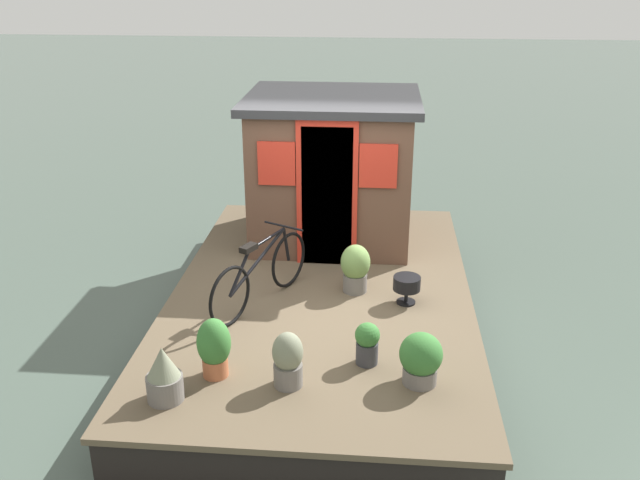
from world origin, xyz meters
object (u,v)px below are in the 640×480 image
(bicycle, at_px, (261,274))
(potted_plant_basil, at_px, (367,342))
(potted_plant_rosemary, at_px, (288,360))
(charcoal_grill, at_px, (407,285))
(houseboat_cabin, at_px, (332,168))
(potted_plant_lavender, at_px, (421,358))
(potted_plant_sage, at_px, (355,267))
(potted_plant_thyme, at_px, (164,375))
(potted_plant_mint, at_px, (214,347))

(bicycle, distance_m, potted_plant_basil, 1.58)
(potted_plant_rosemary, bearing_deg, bicycle, 18.02)
(charcoal_grill, bearing_deg, houseboat_cabin, 27.10)
(bicycle, xyz_separation_m, potted_plant_rosemary, (-1.48, -0.48, -0.10))
(bicycle, height_order, potted_plant_basil, bicycle)
(houseboat_cabin, bearing_deg, bicycle, 162.78)
(potted_plant_rosemary, height_order, charcoal_grill, potted_plant_rosemary)
(potted_plant_lavender, height_order, charcoal_grill, potted_plant_lavender)
(houseboat_cabin, relative_size, potted_plant_lavender, 4.48)
(potted_plant_basil, relative_size, potted_plant_sage, 0.74)
(potted_plant_lavender, xyz_separation_m, potted_plant_rosemary, (-0.14, 1.15, 0.01))
(potted_plant_lavender, height_order, potted_plant_sage, potted_plant_sage)
(houseboat_cabin, xyz_separation_m, potted_plant_sage, (-1.59, -0.37, -0.66))
(houseboat_cabin, relative_size, bicycle, 1.42)
(potted_plant_thyme, bearing_deg, charcoal_grill, -47.04)
(houseboat_cabin, distance_m, bicycle, 2.17)
(potted_plant_mint, distance_m, potted_plant_lavender, 1.82)
(potted_plant_mint, bearing_deg, potted_plant_basil, -76.67)
(potted_plant_thyme, bearing_deg, bicycle, -16.54)
(potted_plant_mint, relative_size, potted_plant_basil, 1.38)
(potted_plant_lavender, relative_size, potted_plant_basil, 1.18)
(houseboat_cabin, height_order, potted_plant_sage, houseboat_cabin)
(potted_plant_basil, bearing_deg, houseboat_cabin, 10.04)
(houseboat_cabin, bearing_deg, potted_plant_basil, -169.96)
(potted_plant_sage, distance_m, charcoal_grill, 0.62)
(houseboat_cabin, height_order, bicycle, houseboat_cabin)
(potted_plant_basil, height_order, charcoal_grill, potted_plant_basil)
(houseboat_cabin, height_order, potted_plant_basil, houseboat_cabin)
(potted_plant_basil, height_order, potted_plant_sage, potted_plant_sage)
(houseboat_cabin, xyz_separation_m, potted_plant_thyme, (-3.77, 1.15, -0.71))
(potted_plant_lavender, bearing_deg, potted_plant_basil, 59.55)
(potted_plant_rosemary, bearing_deg, houseboat_cabin, -2.25)
(houseboat_cabin, distance_m, potted_plant_basil, 3.20)
(potted_plant_sage, distance_m, potted_plant_thyme, 2.66)
(houseboat_cabin, bearing_deg, potted_plant_rosemary, 177.75)
(houseboat_cabin, height_order, potted_plant_thyme, houseboat_cabin)
(bicycle, bearing_deg, potted_plant_sage, -67.88)
(bicycle, bearing_deg, potted_plant_mint, 172.29)
(potted_plant_rosemary, bearing_deg, potted_plant_lavender, -83.20)
(potted_plant_lavender, relative_size, potted_plant_rosemary, 0.94)
(potted_plant_lavender, height_order, potted_plant_basil, potted_plant_lavender)
(potted_plant_basil, relative_size, charcoal_grill, 1.32)
(bicycle, distance_m, charcoal_grill, 1.57)
(potted_plant_basil, relative_size, potted_plant_thyme, 0.82)
(potted_plant_sage, bearing_deg, houseboat_cabin, 13.24)
(potted_plant_mint, xyz_separation_m, potted_plant_rosemary, (-0.10, -0.67, -0.03))
(houseboat_cabin, xyz_separation_m, potted_plant_mint, (-3.38, 0.81, -0.66))
(houseboat_cabin, height_order, potted_plant_mint, houseboat_cabin)
(potted_plant_sage, bearing_deg, bicycle, 112.12)
(potted_plant_mint, distance_m, potted_plant_rosemary, 0.68)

